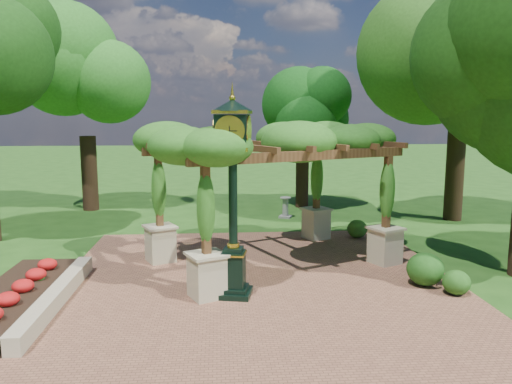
{
  "coord_description": "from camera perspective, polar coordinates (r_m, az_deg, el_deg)",
  "views": [
    {
      "loc": [
        -0.98,
        -10.38,
        4.2
      ],
      "look_at": [
        0.0,
        2.5,
        2.2
      ],
      "focal_mm": 35.0,
      "sensor_mm": 36.0,
      "label": 1
    }
  ],
  "objects": [
    {
      "name": "ground",
      "position": [
        11.24,
        0.99,
        -13.14
      ],
      "size": [
        120.0,
        120.0,
        0.0
      ],
      "primitive_type": "plane",
      "color": "#1E4714",
      "rests_on": "ground"
    },
    {
      "name": "brick_plaza",
      "position": [
        12.16,
        0.55,
        -11.3
      ],
      "size": [
        10.0,
        12.0,
        0.04
      ],
      "primitive_type": "cube",
      "color": "brown",
      "rests_on": "ground"
    },
    {
      "name": "border_wall",
      "position": [
        12.14,
        -21.85,
        -11.09
      ],
      "size": [
        0.35,
        5.0,
        0.4
      ],
      "primitive_type": "cube",
      "color": "#C6B793",
      "rests_on": "ground"
    },
    {
      "name": "flower_bed",
      "position": [
        12.45,
        -25.87,
        -10.95
      ],
      "size": [
        1.5,
        5.0,
        0.36
      ],
      "primitive_type": "cube",
      "color": "red",
      "rests_on": "ground"
    },
    {
      "name": "pedestal_clock",
      "position": [
        11.22,
        -2.67,
        1.37
      ],
      "size": [
        1.07,
        1.07,
        4.6
      ],
      "rotation": [
        0.0,
        0.0,
        -0.2
      ],
      "color": "black",
      "rests_on": "brick_plaza"
    },
    {
      "name": "pergola",
      "position": [
        13.83,
        1.9,
        4.99
      ],
      "size": [
        7.43,
        6.27,
        4.0
      ],
      "rotation": [
        0.0,
        0.0,
        0.44
      ],
      "color": "#C2B990",
      "rests_on": "brick_plaza"
    },
    {
      "name": "sundial",
      "position": [
        20.59,
        3.38,
        -1.92
      ],
      "size": [
        0.61,
        0.61,
        0.86
      ],
      "rotation": [
        0.0,
        0.0,
        -0.38
      ],
      "color": "gray",
      "rests_on": "ground"
    },
    {
      "name": "shrub_front",
      "position": [
        12.72,
        21.93,
        -9.57
      ],
      "size": [
        0.74,
        0.74,
        0.58
      ],
      "primitive_type": "ellipsoid",
      "rotation": [
        0.0,
        0.0,
        0.17
      ],
      "color": "#235518",
      "rests_on": "brick_plaza"
    },
    {
      "name": "shrub_mid",
      "position": [
        13.09,
        18.78,
        -8.35
      ],
      "size": [
        1.0,
        1.0,
        0.81
      ],
      "primitive_type": "ellipsoid",
      "rotation": [
        0.0,
        0.0,
        -0.12
      ],
      "color": "#1C4C15",
      "rests_on": "brick_plaza"
    },
    {
      "name": "shrub_back",
      "position": [
        17.42,
        11.49,
        -4.15
      ],
      "size": [
        0.83,
        0.83,
        0.62
      ],
      "primitive_type": "ellipsoid",
      "rotation": [
        0.0,
        0.0,
        0.23
      ],
      "color": "#2A5719",
      "rests_on": "brick_plaza"
    },
    {
      "name": "tree_west_far",
      "position": [
        23.21,
        -19.01,
        12.3
      ],
      "size": [
        4.06,
        4.06,
        8.48
      ],
      "color": "black",
      "rests_on": "ground"
    },
    {
      "name": "tree_north",
      "position": [
        22.75,
        5.41,
        8.99
      ],
      "size": [
        3.1,
        3.1,
        6.29
      ],
      "color": "black",
      "rests_on": "ground"
    },
    {
      "name": "tree_east_far",
      "position": [
        21.47,
        22.5,
        14.5
      ],
      "size": [
        5.05,
        5.05,
        9.56
      ],
      "color": "#2F2012",
      "rests_on": "ground"
    }
  ]
}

